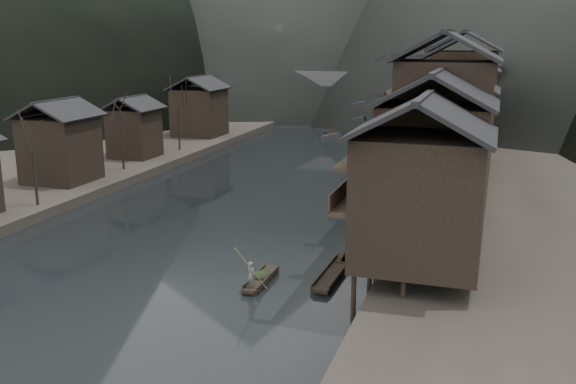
% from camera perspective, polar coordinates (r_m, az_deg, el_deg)
% --- Properties ---
extents(water, '(300.00, 300.00, 0.00)m').
position_cam_1_polar(water, '(50.72, -7.48, -4.06)').
color(water, black).
rests_on(water, ground).
extents(left_bank, '(40.00, 200.00, 1.20)m').
position_cam_1_polar(left_bank, '(101.65, -15.72, 4.91)').
color(left_bank, '#2D2823').
rests_on(left_bank, ground).
extents(stilt_houses, '(9.00, 67.60, 16.13)m').
position_cam_1_polar(stilt_houses, '(63.32, 14.65, 7.46)').
color(stilt_houses, black).
rests_on(stilt_houses, ground).
extents(left_houses, '(8.10, 53.20, 8.73)m').
position_cam_1_polar(left_houses, '(76.60, -15.09, 6.00)').
color(left_houses, black).
rests_on(left_houses, left_bank).
extents(bare_trees, '(3.97, 42.67, 7.94)m').
position_cam_1_polar(bare_trees, '(68.20, -16.16, 5.97)').
color(bare_trees, black).
rests_on(bare_trees, left_bank).
extents(moored_sampans, '(3.00, 60.30, 0.46)m').
position_cam_1_polar(moored_sampans, '(67.31, 9.75, 0.51)').
color(moored_sampans, black).
rests_on(moored_sampans, water).
extents(midriver_boats, '(12.05, 44.17, 0.45)m').
position_cam_1_polar(midriver_boats, '(98.82, 6.62, 4.86)').
color(midriver_boats, black).
rests_on(midriver_boats, water).
extents(stone_bridge, '(40.00, 6.00, 9.00)m').
position_cam_1_polar(stone_bridge, '(117.81, 7.78, 8.67)').
color(stone_bridge, '#4C4C4F').
rests_on(stone_bridge, ground).
extents(hero_sampan, '(1.04, 4.75, 0.43)m').
position_cam_1_polar(hero_sampan, '(41.51, -2.42, -7.78)').
color(hero_sampan, black).
rests_on(hero_sampan, water).
extents(cargo_heap, '(1.05, 1.37, 0.63)m').
position_cam_1_polar(cargo_heap, '(41.50, -2.32, -6.98)').
color(cargo_heap, black).
rests_on(cargo_heap, hero_sampan).
extents(boatman, '(0.77, 0.66, 1.80)m').
position_cam_1_polar(boatman, '(39.66, -3.30, -7.10)').
color(boatman, slate).
rests_on(boatman, hero_sampan).
extents(bamboo_pole, '(1.58, 2.35, 3.80)m').
position_cam_1_polar(bamboo_pole, '(38.68, -3.08, -3.26)').
color(bamboo_pole, '#8C7A51').
rests_on(bamboo_pole, boatman).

